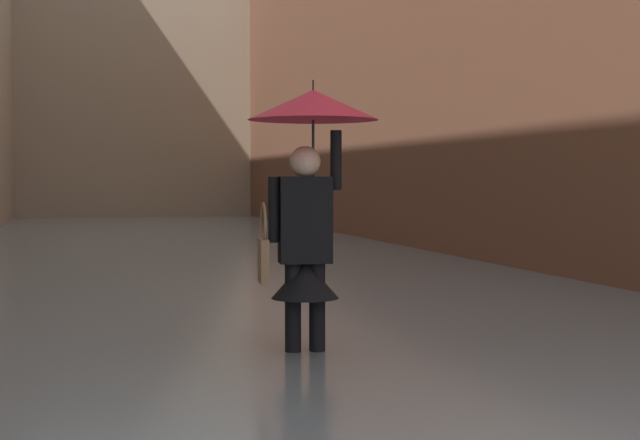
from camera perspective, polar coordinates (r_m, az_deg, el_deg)
ground_plane at (r=17.37m, az=-7.66°, el=-2.33°), size 73.16×73.16×0.00m
flood_water at (r=17.37m, az=-7.66°, el=-2.01°), size 8.60×35.26×0.19m
building_facade_left at (r=18.75m, az=7.21°, el=10.57°), size 2.04×33.26×8.19m
building_facade_far at (r=32.89m, az=-11.34°, el=7.27°), size 11.40×1.80×8.43m
person_wading at (r=6.82m, az=-0.70°, el=2.77°), size 0.96×0.96×2.18m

